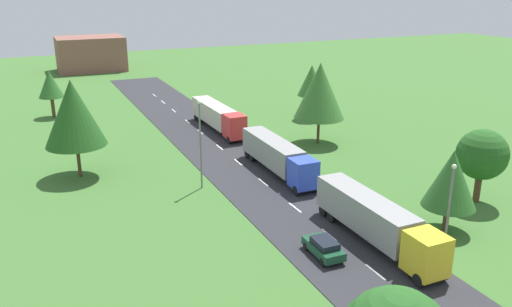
{
  "coord_description": "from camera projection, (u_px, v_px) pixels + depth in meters",
  "views": [
    {
      "loc": [
        -21.9,
        -18.23,
        20.59
      ],
      "look_at": [
        1.06,
        33.03,
        1.82
      ],
      "focal_mm": 37.02,
      "sensor_mm": 36.0,
      "label": 1
    }
  ],
  "objects": [
    {
      "name": "car_second",
      "position": [
        324.0,
        247.0,
        40.7
      ],
      "size": [
        1.87,
        3.96,
        1.44
      ],
      "color": "#19472D",
      "rests_on": "road"
    },
    {
      "name": "tree_maple",
      "position": [
        482.0,
        155.0,
        49.52
      ],
      "size": [
        4.81,
        4.81,
        7.22
      ],
      "color": "#513823",
      "rests_on": "ground"
    },
    {
      "name": "lamppost_lead",
      "position": [
        449.0,
        205.0,
        39.99
      ],
      "size": [
        0.36,
        0.36,
        7.49
      ],
      "color": "slate",
      "rests_on": "ground"
    },
    {
      "name": "tree_elm",
      "position": [
        312.0,
        81.0,
        79.11
      ],
      "size": [
        4.19,
        4.19,
        8.26
      ],
      "color": "#513823",
      "rests_on": "ground"
    },
    {
      "name": "tree_pine",
      "position": [
        451.0,
        179.0,
        43.82
      ],
      "size": [
        4.5,
        4.5,
        7.18
      ],
      "color": "#513823",
      "rests_on": "ground"
    },
    {
      "name": "tree_oak",
      "position": [
        320.0,
        91.0,
        66.87
      ],
      "size": [
        6.48,
        6.48,
        10.51
      ],
      "color": "#513823",
      "rests_on": "ground"
    },
    {
      "name": "tree_ash",
      "position": [
        50.0,
        84.0,
        80.37
      ],
      "size": [
        3.75,
        3.75,
        7.25
      ],
      "color": "#513823",
      "rests_on": "ground"
    },
    {
      "name": "road",
      "position": [
        281.0,
        197.0,
        51.99
      ],
      "size": [
        10.0,
        140.0,
        0.06
      ],
      "primitive_type": "cube",
      "color": "#2B2B30",
      "rests_on": "ground"
    },
    {
      "name": "lane_marking_centre",
      "position": [
        310.0,
        220.0,
        47.05
      ],
      "size": [
        0.16,
        117.18,
        0.01
      ],
      "color": "white",
      "rests_on": "road"
    },
    {
      "name": "distant_building",
      "position": [
        91.0,
        54.0,
        121.96
      ],
      "size": [
        14.83,
        10.59,
        7.71
      ],
      "primitive_type": "cube",
      "color": "brown",
      "rests_on": "ground"
    },
    {
      "name": "lamppost_second",
      "position": [
        200.0,
        141.0,
        52.78
      ],
      "size": [
        0.36,
        0.36,
        9.19
      ],
      "color": "slate",
      "rests_on": "ground"
    },
    {
      "name": "tree_birch",
      "position": [
        73.0,
        113.0,
        55.27
      ],
      "size": [
        6.43,
        6.43,
        10.65
      ],
      "color": "#513823",
      "rests_on": "ground"
    },
    {
      "name": "truck_second",
      "position": [
        277.0,
        155.0,
        57.76
      ],
      "size": [
        2.56,
        14.06,
        3.52
      ],
      "color": "blue",
      "rests_on": "road"
    },
    {
      "name": "truck_third",
      "position": [
        218.0,
        116.0,
        74.18
      ],
      "size": [
        2.74,
        14.98,
        3.59
      ],
      "color": "red",
      "rests_on": "road"
    },
    {
      "name": "truck_lead",
      "position": [
        376.0,
        220.0,
        42.29
      ],
      "size": [
        2.57,
        14.3,
        3.57
      ],
      "color": "yellow",
      "rests_on": "road"
    }
  ]
}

